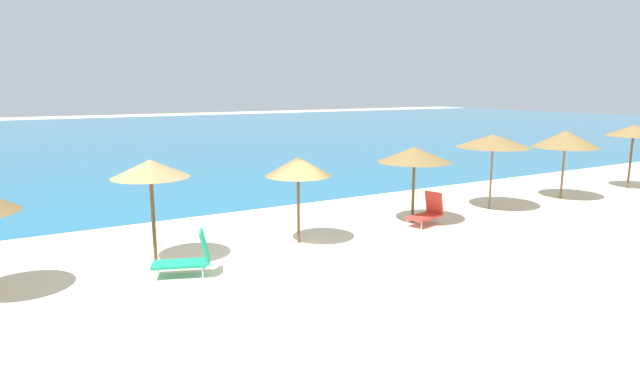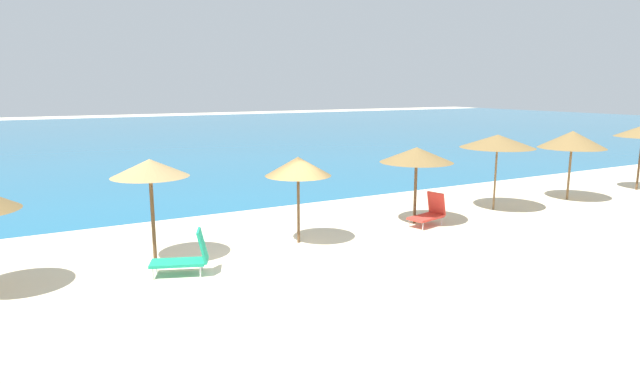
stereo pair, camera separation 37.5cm
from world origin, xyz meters
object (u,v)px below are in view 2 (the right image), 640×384
object	(u,v)px
beach_umbrella_6	(417,155)
lounge_chair_3	(429,212)
beach_umbrella_8	(572,140)
lounge_chair_1	(186,257)
beach_umbrella_5	(298,167)
beach_umbrella_7	(498,141)
beach_umbrella_4	(150,168)

from	to	relation	value
beach_umbrella_6	lounge_chair_3	distance (m)	1.94
beach_umbrella_8	lounge_chair_1	xyz separation A→B (m)	(-15.88, -1.29, -1.98)
beach_umbrella_5	beach_umbrella_6	bearing A→B (deg)	2.00
beach_umbrella_6	lounge_chair_1	size ratio (longest dim) A/B	1.70
beach_umbrella_7	beach_umbrella_6	bearing A→B (deg)	-177.48
beach_umbrella_8	beach_umbrella_7	bearing A→B (deg)	177.87
beach_umbrella_8	lounge_chair_3	bearing A→B (deg)	-176.47
beach_umbrella_5	lounge_chair_1	xyz separation A→B (m)	(-3.61, -1.11, -1.80)
beach_umbrella_5	lounge_chair_1	size ratio (longest dim) A/B	1.69
beach_umbrella_7	lounge_chair_3	world-z (taller)	beach_umbrella_7
beach_umbrella_7	beach_umbrella_8	world-z (taller)	beach_umbrella_7
beach_umbrella_4	lounge_chair_1	distance (m)	2.49
beach_umbrella_4	beach_umbrella_5	xyz separation A→B (m)	(4.05, -0.31, -0.20)
beach_umbrella_4	lounge_chair_1	xyz separation A→B (m)	(0.44, -1.42, -2.01)
beach_umbrella_5	beach_umbrella_8	distance (m)	12.28
beach_umbrella_4	beach_umbrella_6	distance (m)	8.47
beach_umbrella_5	beach_umbrella_8	world-z (taller)	beach_umbrella_8
beach_umbrella_8	lounge_chair_3	world-z (taller)	beach_umbrella_8
beach_umbrella_6	lounge_chair_3	size ratio (longest dim) A/B	1.84
beach_umbrella_6	lounge_chair_1	distance (m)	8.33
beach_umbrella_5	beach_umbrella_8	xyz separation A→B (m)	(12.28, 0.18, 0.17)
beach_umbrella_8	beach_umbrella_5	bearing A→B (deg)	-179.18
beach_umbrella_7	beach_umbrella_8	bearing A→B (deg)	-2.13
beach_umbrella_5	beach_umbrella_8	size ratio (longest dim) A/B	0.91
beach_umbrella_7	beach_umbrella_8	xyz separation A→B (m)	(3.99, -0.15, -0.12)
beach_umbrella_7	beach_umbrella_8	distance (m)	4.00
beach_umbrella_4	lounge_chair_1	world-z (taller)	beach_umbrella_4
beach_umbrella_5	lounge_chair_1	world-z (taller)	beach_umbrella_5
beach_umbrella_4	lounge_chair_3	bearing A→B (deg)	-3.93
beach_umbrella_7	lounge_chair_1	world-z (taller)	beach_umbrella_7
lounge_chair_1	beach_umbrella_7	bearing A→B (deg)	-61.95
beach_umbrella_6	beach_umbrella_7	bearing A→B (deg)	2.52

